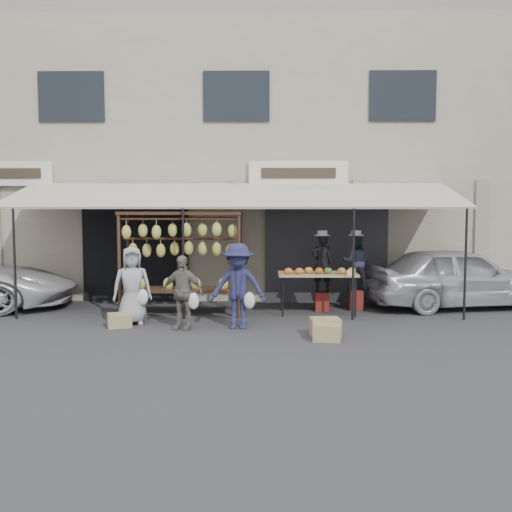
# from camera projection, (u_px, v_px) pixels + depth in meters

# --- Properties ---
(ground_plane) EXTENTS (90.00, 90.00, 0.00)m
(ground_plane) POSITION_uv_depth(u_px,v_px,m) (229.00, 331.00, 10.69)
(ground_plane) COLOR #2D2D30
(shophouse) EXTENTS (24.00, 6.15, 7.30)m
(shophouse) POSITION_uv_depth(u_px,v_px,m) (241.00, 163.00, 16.86)
(shophouse) COLOR #A9A087
(shophouse) RESTS_ON ground_plane
(awning) EXTENTS (10.00, 2.35, 2.92)m
(awning) POSITION_uv_depth(u_px,v_px,m) (235.00, 196.00, 12.75)
(awning) COLOR beige
(awning) RESTS_ON ground_plane
(banana_rack) EXTENTS (2.60, 0.90, 2.24)m
(banana_rack) POSITION_uv_depth(u_px,v_px,m) (181.00, 243.00, 12.17)
(banana_rack) COLOR #3C2418
(banana_rack) RESTS_ON ground_plane
(produce_table) EXTENTS (1.70, 0.90, 1.04)m
(produce_table) POSITION_uv_depth(u_px,v_px,m) (318.00, 274.00, 12.34)
(produce_table) COLOR tan
(produce_table) RESTS_ON ground_plane
(vendor_left) EXTENTS (0.50, 0.36, 1.30)m
(vendor_left) POSITION_uv_depth(u_px,v_px,m) (322.00, 263.00, 12.74)
(vendor_left) COLOR black
(vendor_left) RESTS_ON stool_left
(vendor_right) EXTENTS (0.66, 0.54, 1.28)m
(vendor_right) POSITION_uv_depth(u_px,v_px,m) (356.00, 262.00, 12.91)
(vendor_right) COLOR #222433
(vendor_right) RESTS_ON stool_right
(customer_left) EXTENTS (0.86, 0.68, 1.55)m
(customer_left) POSITION_uv_depth(u_px,v_px,m) (132.00, 286.00, 11.28)
(customer_left) COLOR #9B9BA3
(customer_left) RESTS_ON ground_plane
(customer_mid) EXTENTS (0.89, 0.55, 1.41)m
(customer_mid) POSITION_uv_depth(u_px,v_px,m) (182.00, 292.00, 10.81)
(customer_mid) COLOR slate
(customer_mid) RESTS_ON ground_plane
(customer_right) EXTENTS (1.12, 0.72, 1.63)m
(customer_right) POSITION_uv_depth(u_px,v_px,m) (238.00, 286.00, 10.86)
(customer_right) COLOR #23264D
(customer_right) RESTS_ON ground_plane
(stool_left) EXTENTS (0.34, 0.34, 0.43)m
(stool_left) POSITION_uv_depth(u_px,v_px,m) (322.00, 301.00, 12.81)
(stool_left) COLOR maroon
(stool_left) RESTS_ON ground_plane
(stool_right) EXTENTS (0.37, 0.37, 0.45)m
(stool_right) POSITION_uv_depth(u_px,v_px,m) (355.00, 300.00, 12.98)
(stool_right) COLOR maroon
(stool_right) RESTS_ON ground_plane
(crate_near_a) EXTENTS (0.56, 0.44, 0.32)m
(crate_near_a) POSITION_uv_depth(u_px,v_px,m) (325.00, 327.00, 10.29)
(crate_near_a) COLOR tan
(crate_near_a) RESTS_ON ground_plane
(crate_near_b) EXTENTS (0.51, 0.41, 0.28)m
(crate_near_b) POSITION_uv_depth(u_px,v_px,m) (326.00, 333.00, 9.90)
(crate_near_b) COLOR tan
(crate_near_b) RESTS_ON ground_plane
(crate_far) EXTENTS (0.53, 0.47, 0.27)m
(crate_far) POSITION_uv_depth(u_px,v_px,m) (120.00, 320.00, 11.02)
(crate_far) COLOR tan
(crate_far) RESTS_ON ground_plane
(sedan) EXTENTS (4.45, 2.44, 1.43)m
(sedan) POSITION_uv_depth(u_px,v_px,m) (458.00, 277.00, 13.16)
(sedan) COLOR #ABABB1
(sedan) RESTS_ON ground_plane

